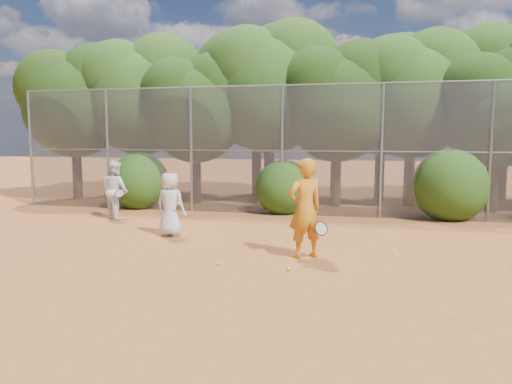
# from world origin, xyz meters

# --- Properties ---
(ground) EXTENTS (80.00, 80.00, 0.00)m
(ground) POSITION_xyz_m (0.00, 0.00, 0.00)
(ground) COLOR #9C5123
(ground) RESTS_ON ground
(fence_back) EXTENTS (20.05, 0.09, 4.03)m
(fence_back) POSITION_xyz_m (-0.12, 6.00, 2.05)
(fence_back) COLOR gray
(fence_back) RESTS_ON ground
(tree_0) EXTENTS (4.38, 3.81, 6.00)m
(tree_0) POSITION_xyz_m (-9.44, 8.04, 3.93)
(tree_0) COLOR black
(tree_0) RESTS_ON ground
(tree_1) EXTENTS (4.64, 4.03, 6.35)m
(tree_1) POSITION_xyz_m (-6.94, 8.54, 4.16)
(tree_1) COLOR black
(tree_1) RESTS_ON ground
(tree_2) EXTENTS (3.99, 3.47, 5.47)m
(tree_2) POSITION_xyz_m (-4.45, 7.83, 3.58)
(tree_2) COLOR black
(tree_2) RESTS_ON ground
(tree_3) EXTENTS (4.89, 4.26, 6.70)m
(tree_3) POSITION_xyz_m (-1.94, 8.84, 4.40)
(tree_3) COLOR black
(tree_3) RESTS_ON ground
(tree_4) EXTENTS (4.19, 3.64, 5.73)m
(tree_4) POSITION_xyz_m (0.55, 8.24, 3.76)
(tree_4) COLOR black
(tree_4) RESTS_ON ground
(tree_5) EXTENTS (4.51, 3.92, 6.17)m
(tree_5) POSITION_xyz_m (3.06, 9.04, 4.05)
(tree_5) COLOR black
(tree_5) RESTS_ON ground
(tree_6) EXTENTS (3.86, 3.36, 5.29)m
(tree_6) POSITION_xyz_m (5.55, 8.03, 3.47)
(tree_6) COLOR black
(tree_6) RESTS_ON ground
(tree_9) EXTENTS (4.83, 4.20, 6.62)m
(tree_9) POSITION_xyz_m (-7.94, 10.84, 4.34)
(tree_9) COLOR black
(tree_9) RESTS_ON ground
(tree_10) EXTENTS (5.15, 4.48, 7.06)m
(tree_10) POSITION_xyz_m (-2.93, 11.05, 4.63)
(tree_10) COLOR black
(tree_10) RESTS_ON ground
(tree_11) EXTENTS (4.64, 4.03, 6.35)m
(tree_11) POSITION_xyz_m (2.06, 10.64, 4.16)
(tree_11) COLOR black
(tree_11) RESTS_ON ground
(tree_12) EXTENTS (5.02, 4.37, 6.88)m
(tree_12) POSITION_xyz_m (6.56, 11.24, 4.51)
(tree_12) COLOR black
(tree_12) RESTS_ON ground
(bush_0) EXTENTS (2.00, 2.00, 2.00)m
(bush_0) POSITION_xyz_m (-6.00, 6.30, 1.00)
(bush_0) COLOR #204210
(bush_0) RESTS_ON ground
(bush_1) EXTENTS (1.80, 1.80, 1.80)m
(bush_1) POSITION_xyz_m (-1.00, 6.30, 0.90)
(bush_1) COLOR #204210
(bush_1) RESTS_ON ground
(bush_2) EXTENTS (2.20, 2.20, 2.20)m
(bush_2) POSITION_xyz_m (4.00, 6.30, 1.10)
(bush_2) COLOR #204210
(bush_2) RESTS_ON ground
(player_yellow) EXTENTS (0.95, 0.82, 2.02)m
(player_yellow) POSITION_xyz_m (0.46, 0.65, 1.01)
(player_yellow) COLOR orange
(player_yellow) RESTS_ON ground
(player_teen) EXTENTS (0.85, 0.63, 1.62)m
(player_teen) POSITION_xyz_m (-3.06, 2.05, 0.80)
(player_teen) COLOR silver
(player_teen) RESTS_ON ground
(player_white) EXTENTS (1.06, 0.98, 1.74)m
(player_white) POSITION_xyz_m (-5.67, 4.05, 0.87)
(player_white) COLOR white
(player_white) RESTS_ON ground
(ball_0) EXTENTS (0.07, 0.07, 0.07)m
(ball_0) POSITION_xyz_m (1.81, 1.60, 0.03)
(ball_0) COLOR #C5ED2B
(ball_0) RESTS_ON ground
(ball_1) EXTENTS (0.07, 0.07, 0.07)m
(ball_1) POSITION_xyz_m (2.24, 1.48, 0.03)
(ball_1) COLOR #C5ED2B
(ball_1) RESTS_ON ground
(ball_2) EXTENTS (0.07, 0.07, 0.07)m
(ball_2) POSITION_xyz_m (0.32, -0.43, 0.03)
(ball_2) COLOR #C5ED2B
(ball_2) RESTS_ON ground
(ball_3) EXTENTS (0.07, 0.07, 0.07)m
(ball_3) POSITION_xyz_m (4.40, 0.81, 0.03)
(ball_3) COLOR #C5ED2B
(ball_3) RESTS_ON ground
(ball_4) EXTENTS (0.07, 0.07, 0.07)m
(ball_4) POSITION_xyz_m (-1.07, -0.36, 0.03)
(ball_4) COLOR #C5ED2B
(ball_4) RESTS_ON ground
(ball_5) EXTENTS (0.07, 0.07, 0.07)m
(ball_5) POSITION_xyz_m (4.93, 4.60, 0.03)
(ball_5) COLOR #C5ED2B
(ball_5) RESTS_ON ground
(ball_6) EXTENTS (0.07, 0.07, 0.07)m
(ball_6) POSITION_xyz_m (2.08, 3.38, 0.03)
(ball_6) COLOR #C5ED2B
(ball_6) RESTS_ON ground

